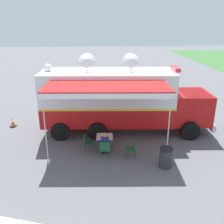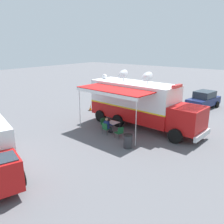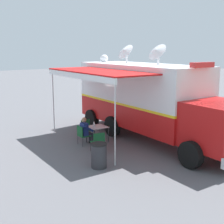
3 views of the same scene
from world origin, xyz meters
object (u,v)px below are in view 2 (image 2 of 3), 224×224
(folding_chair_beside_table, at_px, (104,123))
(car_behind_truck, at_px, (139,100))
(trash_bin, at_px, (128,141))
(seated_responder, at_px, (108,125))
(command_truck, at_px, (141,103))
(water_bottle, at_px, (111,121))
(folding_chair_spare_by_truck, at_px, (120,132))
(car_far_corner, at_px, (204,100))
(folding_chair_at_table, at_px, (106,128))
(folding_table, at_px, (113,123))
(traffic_cone, at_px, (90,108))

(folding_chair_beside_table, height_order, car_behind_truck, car_behind_truck)
(trash_bin, bearing_deg, seated_responder, -113.86)
(command_truck, xyz_separation_m, water_bottle, (2.39, -1.11, -1.11))
(folding_chair_beside_table, relative_size, trash_bin, 0.96)
(folding_chair_spare_by_truck, distance_m, car_far_corner, 12.28)
(command_truck, height_order, folding_chair_at_table, command_truck)
(folding_table, bearing_deg, car_behind_truck, -164.15)
(water_bottle, relative_size, folding_chair_spare_by_truck, 0.26)
(water_bottle, height_order, trash_bin, water_bottle)
(trash_bin, xyz_separation_m, traffic_cone, (-5.09, -8.01, -0.18))
(trash_bin, bearing_deg, water_bottle, -121.51)
(folding_chair_beside_table, distance_m, traffic_cone, 5.67)
(folding_chair_beside_table, xyz_separation_m, car_behind_truck, (-6.97, -1.12, 0.37))
(command_truck, bearing_deg, traffic_cone, -99.42)
(car_far_corner, bearing_deg, folding_chair_beside_table, -19.43)
(command_truck, relative_size, folding_chair_spare_by_truck, 11.07)
(folding_chair_spare_by_truck, bearing_deg, command_truck, -175.71)
(folding_chair_spare_by_truck, xyz_separation_m, car_behind_truck, (-7.81, -3.24, 0.37))
(water_bottle, bearing_deg, command_truck, 155.19)
(command_truck, bearing_deg, water_bottle, -24.81)
(folding_table, bearing_deg, water_bottle, -27.44)
(car_far_corner, bearing_deg, folding_table, -15.53)
(folding_chair_spare_by_truck, bearing_deg, folding_chair_at_table, -92.46)
(seated_responder, height_order, traffic_cone, seated_responder)
(traffic_cone, bearing_deg, car_behind_truck, 136.43)
(traffic_cone, bearing_deg, folding_chair_beside_table, 53.77)
(seated_responder, relative_size, car_behind_truck, 0.29)
(command_truck, height_order, seated_responder, command_truck)
(command_truck, relative_size, water_bottle, 43.00)
(water_bottle, xyz_separation_m, car_far_corner, (-11.41, 3.20, 0.05))
(command_truck, bearing_deg, trash_bin, 21.12)
(folding_chair_at_table, bearing_deg, seated_responder, 176.15)
(car_far_corner, bearing_deg, folding_chair_at_table, -14.66)
(folding_chair_at_table, relative_size, traffic_cone, 1.50)
(folding_table, height_order, car_far_corner, car_far_corner)
(water_bottle, distance_m, car_far_corner, 11.85)
(folding_chair_spare_by_truck, bearing_deg, seated_responder, -100.77)
(folding_chair_spare_by_truck, xyz_separation_m, car_far_corner, (-12.13, 1.86, 0.37))
(seated_responder, bearing_deg, car_far_corner, 165.17)
(command_truck, distance_m, trash_bin, 4.56)
(folding_table, height_order, water_bottle, water_bottle)
(water_bottle, height_order, seated_responder, seated_responder)
(seated_responder, xyz_separation_m, car_far_corner, (-11.88, 3.15, 0.23))
(traffic_cone, distance_m, car_behind_truck, 5.04)
(folding_chair_at_table, xyz_separation_m, folding_chair_beside_table, (-0.78, -0.82, 0.00))
(folding_chair_spare_by_truck, height_order, car_far_corner, car_far_corner)
(command_truck, xyz_separation_m, folding_chair_at_table, (3.06, -1.06, -1.43))
(water_bottle, distance_m, folding_chair_beside_table, 0.85)
(folding_chair_at_table, xyz_separation_m, car_behind_truck, (-7.75, -1.95, 0.37))
(folding_chair_at_table, bearing_deg, folding_chair_beside_table, -133.40)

